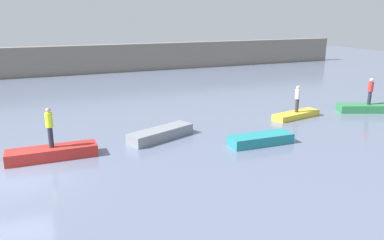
{
  "coord_description": "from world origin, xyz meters",
  "views": [
    {
      "loc": [
        0.98,
        -15.52,
        6.28
      ],
      "look_at": [
        8.73,
        2.43,
        0.84
      ],
      "focal_mm": 35.44,
      "sensor_mm": 36.0,
      "label": 1
    }
  ],
  "objects_px": {
    "person_red_shirt": "(370,90)",
    "rowboat_teal": "(261,139)",
    "rowboat_yellow": "(296,115)",
    "person_white_shirt": "(297,98)",
    "rowboat_red": "(52,153)",
    "rowboat_green": "(368,108)",
    "person_hiviz_shirt": "(50,126)",
    "rowboat_grey": "(161,134)"
  },
  "relations": [
    {
      "from": "rowboat_yellow",
      "to": "rowboat_teal",
      "type": "bearing_deg",
      "value": -155.85
    },
    {
      "from": "rowboat_grey",
      "to": "rowboat_yellow",
      "type": "xyz_separation_m",
      "value": [
        9.23,
        0.61,
        -0.09
      ]
    },
    {
      "from": "rowboat_red",
      "to": "person_hiviz_shirt",
      "type": "relative_size",
      "value": 2.15
    },
    {
      "from": "person_hiviz_shirt",
      "to": "rowboat_grey",
      "type": "bearing_deg",
      "value": 8.15
    },
    {
      "from": "person_white_shirt",
      "to": "person_hiviz_shirt",
      "type": "bearing_deg",
      "value": -174.59
    },
    {
      "from": "rowboat_red",
      "to": "rowboat_teal",
      "type": "xyz_separation_m",
      "value": [
        9.74,
        -2.03,
        -0.02
      ]
    },
    {
      "from": "rowboat_teal",
      "to": "rowboat_green",
      "type": "xyz_separation_m",
      "value": [
        10.31,
        2.76,
        0.0
      ]
    },
    {
      "from": "rowboat_green",
      "to": "person_white_shirt",
      "type": "relative_size",
      "value": 2.36
    },
    {
      "from": "person_red_shirt",
      "to": "rowboat_red",
      "type": "bearing_deg",
      "value": -177.94
    },
    {
      "from": "rowboat_teal",
      "to": "person_red_shirt",
      "type": "relative_size",
      "value": 1.85
    },
    {
      "from": "rowboat_yellow",
      "to": "person_red_shirt",
      "type": "distance_m",
      "value": 5.61
    },
    {
      "from": "rowboat_yellow",
      "to": "rowboat_green",
      "type": "height_order",
      "value": "rowboat_green"
    },
    {
      "from": "rowboat_red",
      "to": "rowboat_green",
      "type": "xyz_separation_m",
      "value": [
        20.06,
        0.72,
        -0.02
      ]
    },
    {
      "from": "person_red_shirt",
      "to": "person_white_shirt",
      "type": "bearing_deg",
      "value": 172.99
    },
    {
      "from": "rowboat_red",
      "to": "rowboat_grey",
      "type": "relative_size",
      "value": 1.05
    },
    {
      "from": "rowboat_teal",
      "to": "person_white_shirt",
      "type": "bearing_deg",
      "value": 36.92
    },
    {
      "from": "rowboat_yellow",
      "to": "person_hiviz_shirt",
      "type": "relative_size",
      "value": 1.88
    },
    {
      "from": "rowboat_teal",
      "to": "rowboat_yellow",
      "type": "relative_size",
      "value": 0.96
    },
    {
      "from": "rowboat_yellow",
      "to": "rowboat_red",
      "type": "bearing_deg",
      "value": 174.64
    },
    {
      "from": "rowboat_teal",
      "to": "rowboat_green",
      "type": "bearing_deg",
      "value": 16.96
    },
    {
      "from": "person_red_shirt",
      "to": "rowboat_teal",
      "type": "bearing_deg",
      "value": -165.04
    },
    {
      "from": "rowboat_red",
      "to": "rowboat_teal",
      "type": "distance_m",
      "value": 9.95
    },
    {
      "from": "rowboat_red",
      "to": "rowboat_yellow",
      "type": "height_order",
      "value": "rowboat_red"
    },
    {
      "from": "rowboat_yellow",
      "to": "person_white_shirt",
      "type": "relative_size",
      "value": 2.03
    },
    {
      "from": "rowboat_grey",
      "to": "rowboat_green",
      "type": "bearing_deg",
      "value": -21.97
    },
    {
      "from": "rowboat_red",
      "to": "rowboat_yellow",
      "type": "distance_m",
      "value": 14.71
    },
    {
      "from": "rowboat_teal",
      "to": "person_hiviz_shirt",
      "type": "relative_size",
      "value": 1.79
    },
    {
      "from": "person_red_shirt",
      "to": "rowboat_grey",
      "type": "bearing_deg",
      "value": 179.79
    },
    {
      "from": "rowboat_green",
      "to": "person_hiviz_shirt",
      "type": "distance_m",
      "value": 20.11
    },
    {
      "from": "rowboat_teal",
      "to": "person_red_shirt",
      "type": "bearing_deg",
      "value": 16.96
    },
    {
      "from": "rowboat_red",
      "to": "rowboat_teal",
      "type": "bearing_deg",
      "value": -10.95
    },
    {
      "from": "rowboat_green",
      "to": "rowboat_yellow",
      "type": "bearing_deg",
      "value": -163.89
    },
    {
      "from": "rowboat_red",
      "to": "rowboat_teal",
      "type": "height_order",
      "value": "rowboat_red"
    },
    {
      "from": "rowboat_green",
      "to": "person_red_shirt",
      "type": "xyz_separation_m",
      "value": [
        0.0,
        0.0,
        1.24
      ]
    },
    {
      "from": "rowboat_yellow",
      "to": "rowboat_green",
      "type": "relative_size",
      "value": 0.86
    },
    {
      "from": "rowboat_yellow",
      "to": "person_hiviz_shirt",
      "type": "height_order",
      "value": "person_hiviz_shirt"
    },
    {
      "from": "rowboat_red",
      "to": "person_hiviz_shirt",
      "type": "xyz_separation_m",
      "value": [
        0.0,
        0.0,
        1.28
      ]
    },
    {
      "from": "rowboat_red",
      "to": "rowboat_yellow",
      "type": "bearing_deg",
      "value": 6.25
    },
    {
      "from": "person_hiviz_shirt",
      "to": "person_red_shirt",
      "type": "bearing_deg",
      "value": 2.06
    },
    {
      "from": "rowboat_grey",
      "to": "rowboat_teal",
      "type": "relative_size",
      "value": 1.14
    },
    {
      "from": "rowboat_red",
      "to": "rowboat_green",
      "type": "distance_m",
      "value": 20.07
    },
    {
      "from": "person_hiviz_shirt",
      "to": "person_red_shirt",
      "type": "xyz_separation_m",
      "value": [
        20.06,
        0.72,
        -0.06
      ]
    }
  ]
}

